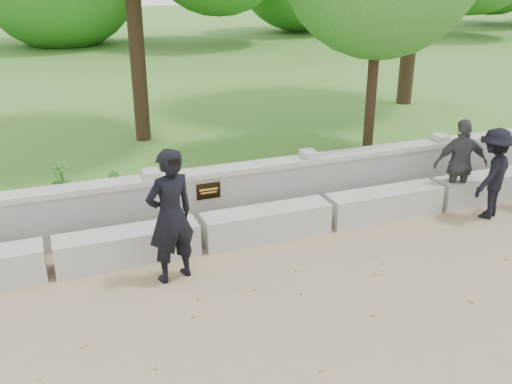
{
  "coord_description": "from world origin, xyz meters",
  "views": [
    {
      "loc": [
        -1.84,
        -5.05,
        3.75
      ],
      "look_at": [
        0.64,
        1.4,
        0.96
      ],
      "focal_mm": 40.0,
      "sensor_mm": 36.0,
      "label": 1
    }
  ],
  "objects": [
    {
      "name": "shrub_b",
      "position": [
        -0.98,
        3.3,
        0.52
      ],
      "size": [
        0.28,
        0.32,
        0.54
      ],
      "primitive_type": "imported",
      "rotation": [
        0.0,
        0.0,
        1.7
      ],
      "color": "#387427",
      "rests_on": "lawn"
    },
    {
      "name": "concrete_bench",
      "position": [
        0.0,
        1.9,
        0.22
      ],
      "size": [
        11.9,
        0.45,
        0.45
      ],
      "color": "#BCB9B1",
      "rests_on": "ground"
    },
    {
      "name": "shrub_d",
      "position": [
        -1.7,
        3.97,
        0.55
      ],
      "size": [
        0.45,
        0.45,
        0.6
      ],
      "primitive_type": "imported",
      "rotation": [
        0.0,
        0.0,
        5.47
      ],
      "color": "#387427",
      "rests_on": "lawn"
    },
    {
      "name": "ground",
      "position": [
        0.0,
        0.0,
        0.0
      ],
      "size": [
        80.0,
        80.0,
        0.0
      ],
      "primitive_type": "plane",
      "color": "#8E7857",
      "rests_on": "ground"
    },
    {
      "name": "lawn",
      "position": [
        0.0,
        14.0,
        0.12
      ],
      "size": [
        40.0,
        22.0,
        0.25
      ],
      "primitive_type": "cube",
      "color": "#387021",
      "rests_on": "ground"
    },
    {
      "name": "visitor_right",
      "position": [
        4.3,
        1.8,
        0.74
      ],
      "size": [
        0.94,
        0.61,
        1.49
      ],
      "color": "#37373C",
      "rests_on": "ground"
    },
    {
      "name": "man_main",
      "position": [
        -0.54,
        1.25,
        0.87
      ],
      "size": [
        0.73,
        0.67,
        1.73
      ],
      "color": "black",
      "rests_on": "ground"
    },
    {
      "name": "parapet_wall",
      "position": [
        0.0,
        2.6,
        0.46
      ],
      "size": [
        12.5,
        0.35,
        0.9
      ],
      "color": "#B0AEA7",
      "rests_on": "ground"
    },
    {
      "name": "visitor_mid",
      "position": [
        4.54,
        1.34,
        0.72
      ],
      "size": [
        1.07,
        0.89,
        1.43
      ],
      "color": "black",
      "rests_on": "ground"
    }
  ]
}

